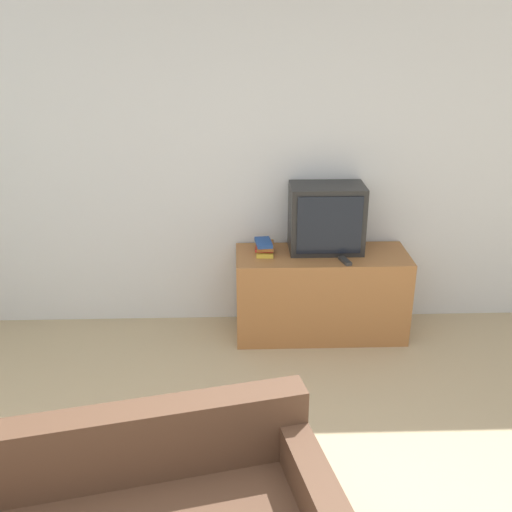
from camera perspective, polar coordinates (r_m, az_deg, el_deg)
The scene contains 5 objects.
wall_back at distance 4.80m, azimuth 0.26°, elevation 8.20°, with size 9.00×0.06×2.60m.
tv_stand at distance 4.88m, azimuth 6.18°, elevation -3.62°, with size 1.36×0.52×0.70m.
television at distance 4.73m, azimuth 6.72°, elevation 3.59°, with size 0.58×0.35×0.53m.
book_stack at distance 4.70m, azimuth 0.82°, elevation 0.85°, with size 0.16×0.22×0.11m.
remote_on_stand at distance 4.60m, azimuth 8.47°, elevation -0.45°, with size 0.09×0.16×0.02m.
Camera 1 is at (-0.17, -1.62, 2.49)m, focal length 42.00 mm.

